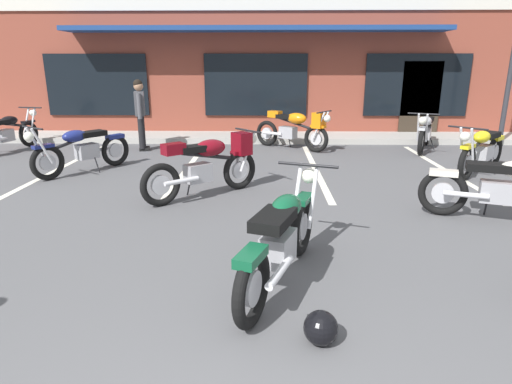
% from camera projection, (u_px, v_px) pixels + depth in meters
% --- Properties ---
extents(ground_plane, '(80.00, 80.00, 0.00)m').
position_uv_depth(ground_plane, '(241.00, 246.00, 4.95)').
color(ground_plane, '#515154').
extents(sidewalk_kerb, '(22.00, 1.80, 0.14)m').
position_uv_depth(sidewalk_kerb, '(255.00, 136.00, 12.13)').
color(sidewalk_kerb, '#A8A59E').
rests_on(sidewalk_kerb, ground_plane).
extents(brick_storefront_building, '(16.95, 7.22, 3.71)m').
position_uv_depth(brick_storefront_building, '(258.00, 69.00, 15.11)').
color(brick_storefront_building, brown).
rests_on(brick_storefront_building, ground_plane).
extents(painted_stall_lines, '(7.80, 4.80, 0.01)m').
position_uv_depth(painted_stall_lines, '(251.00, 168.00, 8.70)').
color(painted_stall_lines, silver).
rests_on(painted_stall_lines, ground_plane).
extents(motorcycle_foreground_classic, '(1.03, 2.02, 0.98)m').
position_uv_depth(motorcycle_foreground_classic, '(282.00, 237.00, 3.98)').
color(motorcycle_foreground_classic, black).
rests_on(motorcycle_foreground_classic, ground_plane).
extents(motorcycle_red_sportbike, '(1.43, 1.82, 0.98)m').
position_uv_depth(motorcycle_red_sportbike, '(82.00, 149.00, 8.19)').
color(motorcycle_red_sportbike, black).
rests_on(motorcycle_red_sportbike, ground_plane).
extents(motorcycle_black_cruiser, '(1.80, 1.47, 0.98)m').
position_uv_depth(motorcycle_black_cruiser, '(295.00, 128.00, 10.46)').
color(motorcycle_black_cruiser, black).
rests_on(motorcycle_black_cruiser, ground_plane).
extents(motorcycle_silver_naked, '(1.73, 1.56, 0.98)m').
position_uv_depth(motorcycle_silver_naked, '(209.00, 163.00, 6.70)').
color(motorcycle_silver_naked, black).
rests_on(motorcycle_silver_naked, ground_plane).
extents(motorcycle_blue_standard, '(0.77, 2.09, 0.98)m').
position_uv_depth(motorcycle_blue_standard, '(7.00, 132.00, 10.22)').
color(motorcycle_blue_standard, black).
rests_on(motorcycle_blue_standard, ground_plane).
extents(motorcycle_green_cafe_racer, '(1.17, 1.97, 0.98)m').
position_uv_depth(motorcycle_green_cafe_racer, '(425.00, 131.00, 10.38)').
color(motorcycle_green_cafe_racer, black).
rests_on(motorcycle_green_cafe_racer, ground_plane).
extents(motorcycle_orange_scrambler, '(2.02, 1.03, 0.98)m').
position_uv_depth(motorcycle_orange_scrambler, '(506.00, 188.00, 5.57)').
color(motorcycle_orange_scrambler, black).
rests_on(motorcycle_orange_scrambler, ground_plane).
extents(motorcycle_cream_vintage, '(1.64, 1.66, 0.98)m').
position_uv_depth(motorcycle_cream_vintage, '(482.00, 150.00, 8.09)').
color(motorcycle_cream_vintage, black).
rests_on(motorcycle_cream_vintage, ground_plane).
extents(person_in_black_shirt, '(0.34, 0.61, 1.68)m').
position_uv_depth(person_in_black_shirt, '(140.00, 111.00, 10.22)').
color(person_in_black_shirt, black).
rests_on(person_in_black_shirt, ground_plane).
extents(helmet_on_pavement, '(0.26, 0.26, 0.26)m').
position_uv_depth(helmet_on_pavement, '(321.00, 328.00, 3.18)').
color(helmet_on_pavement, black).
rests_on(helmet_on_pavement, ground_plane).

